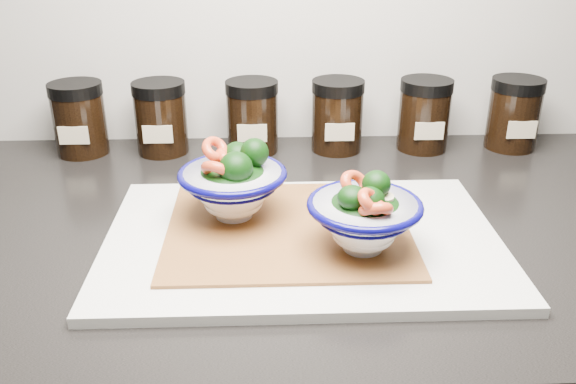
{
  "coord_description": "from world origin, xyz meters",
  "views": [
    {
      "loc": [
        0.05,
        0.77,
        1.25
      ],
      "look_at": [
        0.07,
        1.4,
        0.96
      ],
      "focal_mm": 38.0,
      "sensor_mm": 36.0,
      "label": 1
    }
  ],
  "objects_px": {
    "bowl_left": "(233,184)",
    "bowl_right": "(364,217)",
    "spice_jar_e": "(424,115)",
    "cutting_board": "(302,240)",
    "spice_jar_c": "(252,116)",
    "spice_jar_a": "(79,118)",
    "spice_jar_f": "(514,114)",
    "spice_jar_d": "(337,116)",
    "spice_jar_b": "(161,118)"
  },
  "relations": [
    {
      "from": "bowl_left",
      "to": "bowl_right",
      "type": "bearing_deg",
      "value": -30.67
    },
    {
      "from": "bowl_left",
      "to": "spice_jar_e",
      "type": "distance_m",
      "value": 0.39
    },
    {
      "from": "cutting_board",
      "to": "spice_jar_c",
      "type": "height_order",
      "value": "spice_jar_c"
    },
    {
      "from": "spice_jar_a",
      "to": "spice_jar_f",
      "type": "relative_size",
      "value": 1.0
    },
    {
      "from": "spice_jar_a",
      "to": "spice_jar_f",
      "type": "distance_m",
      "value": 0.69
    },
    {
      "from": "spice_jar_a",
      "to": "spice_jar_d",
      "type": "height_order",
      "value": "same"
    },
    {
      "from": "cutting_board",
      "to": "bowl_right",
      "type": "bearing_deg",
      "value": -31.85
    },
    {
      "from": "cutting_board",
      "to": "spice_jar_f",
      "type": "height_order",
      "value": "spice_jar_f"
    },
    {
      "from": "bowl_right",
      "to": "spice_jar_f",
      "type": "xyz_separation_m",
      "value": [
        0.29,
        0.34,
        0.0
      ]
    },
    {
      "from": "bowl_right",
      "to": "spice_jar_b",
      "type": "distance_m",
      "value": 0.44
    },
    {
      "from": "spice_jar_f",
      "to": "cutting_board",
      "type": "bearing_deg",
      "value": -139.38
    },
    {
      "from": "spice_jar_c",
      "to": "cutting_board",
      "type": "bearing_deg",
      "value": -78.59
    },
    {
      "from": "spice_jar_b",
      "to": "spice_jar_f",
      "type": "height_order",
      "value": "same"
    },
    {
      "from": "spice_jar_b",
      "to": "spice_jar_f",
      "type": "bearing_deg",
      "value": 0.0
    },
    {
      "from": "spice_jar_a",
      "to": "cutting_board",
      "type": "bearing_deg",
      "value": -42.64
    },
    {
      "from": "spice_jar_d",
      "to": "spice_jar_f",
      "type": "bearing_deg",
      "value": 0.0
    },
    {
      "from": "bowl_left",
      "to": "spice_jar_e",
      "type": "height_order",
      "value": "bowl_left"
    },
    {
      "from": "cutting_board",
      "to": "spice_jar_e",
      "type": "relative_size",
      "value": 3.98
    },
    {
      "from": "cutting_board",
      "to": "bowl_right",
      "type": "relative_size",
      "value": 3.62
    },
    {
      "from": "spice_jar_f",
      "to": "spice_jar_d",
      "type": "bearing_deg",
      "value": 180.0
    },
    {
      "from": "spice_jar_a",
      "to": "spice_jar_c",
      "type": "height_order",
      "value": "same"
    },
    {
      "from": "cutting_board",
      "to": "spice_jar_c",
      "type": "bearing_deg",
      "value": 101.41
    },
    {
      "from": "cutting_board",
      "to": "spice_jar_a",
      "type": "xyz_separation_m",
      "value": [
        -0.33,
        0.3,
        0.05
      ]
    },
    {
      "from": "bowl_left",
      "to": "spice_jar_d",
      "type": "relative_size",
      "value": 1.14
    },
    {
      "from": "cutting_board",
      "to": "spice_jar_f",
      "type": "bearing_deg",
      "value": 40.62
    },
    {
      "from": "spice_jar_a",
      "to": "spice_jar_f",
      "type": "xyz_separation_m",
      "value": [
        0.69,
        0.0,
        0.0
      ]
    },
    {
      "from": "bowl_right",
      "to": "spice_jar_b",
      "type": "height_order",
      "value": "spice_jar_b"
    },
    {
      "from": "spice_jar_b",
      "to": "spice_jar_d",
      "type": "distance_m",
      "value": 0.28
    },
    {
      "from": "bowl_left",
      "to": "spice_jar_f",
      "type": "bearing_deg",
      "value": 30.8
    },
    {
      "from": "bowl_right",
      "to": "spice_jar_a",
      "type": "height_order",
      "value": "spice_jar_a"
    },
    {
      "from": "bowl_left",
      "to": "spice_jar_d",
      "type": "bearing_deg",
      "value": 59.63
    },
    {
      "from": "cutting_board",
      "to": "spice_jar_f",
      "type": "distance_m",
      "value": 0.47
    },
    {
      "from": "bowl_right",
      "to": "cutting_board",
      "type": "bearing_deg",
      "value": 148.15
    },
    {
      "from": "cutting_board",
      "to": "spice_jar_e",
      "type": "distance_m",
      "value": 0.37
    },
    {
      "from": "bowl_right",
      "to": "spice_jar_c",
      "type": "height_order",
      "value": "spice_jar_c"
    },
    {
      "from": "spice_jar_b",
      "to": "spice_jar_c",
      "type": "bearing_deg",
      "value": 0.0
    },
    {
      "from": "spice_jar_d",
      "to": "spice_jar_e",
      "type": "xyz_separation_m",
      "value": [
        0.14,
        0.0,
        0.0
      ]
    },
    {
      "from": "spice_jar_f",
      "to": "spice_jar_a",
      "type": "bearing_deg",
      "value": 180.0
    },
    {
      "from": "spice_jar_b",
      "to": "spice_jar_c",
      "type": "xyz_separation_m",
      "value": [
        0.14,
        0.0,
        0.0
      ]
    },
    {
      "from": "bowl_left",
      "to": "spice_jar_c",
      "type": "bearing_deg",
      "value": 86.0
    },
    {
      "from": "spice_jar_c",
      "to": "spice_jar_f",
      "type": "relative_size",
      "value": 1.0
    },
    {
      "from": "spice_jar_d",
      "to": "spice_jar_e",
      "type": "height_order",
      "value": "same"
    },
    {
      "from": "spice_jar_b",
      "to": "cutting_board",
      "type": "bearing_deg",
      "value": -56.13
    },
    {
      "from": "bowl_left",
      "to": "spice_jar_a",
      "type": "bearing_deg",
      "value": 134.1
    },
    {
      "from": "spice_jar_e",
      "to": "cutting_board",
      "type": "bearing_deg",
      "value": -124.69
    },
    {
      "from": "bowl_right",
      "to": "spice_jar_b",
      "type": "relative_size",
      "value": 1.1
    },
    {
      "from": "bowl_right",
      "to": "spice_jar_f",
      "type": "bearing_deg",
      "value": 49.72
    },
    {
      "from": "bowl_left",
      "to": "spice_jar_e",
      "type": "xyz_separation_m",
      "value": [
        0.29,
        0.26,
        -0.0
      ]
    },
    {
      "from": "bowl_right",
      "to": "spice_jar_a",
      "type": "xyz_separation_m",
      "value": [
        -0.39,
        0.34,
        0.0
      ]
    },
    {
      "from": "spice_jar_a",
      "to": "spice_jar_b",
      "type": "bearing_deg",
      "value": 0.0
    }
  ]
}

